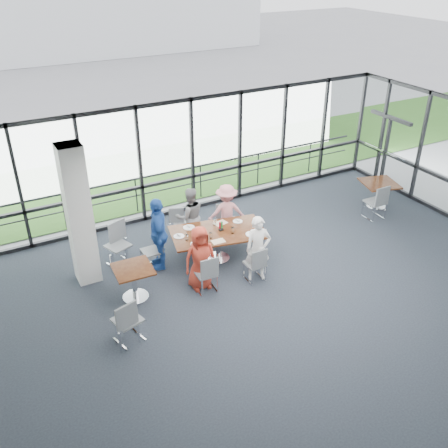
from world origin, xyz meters
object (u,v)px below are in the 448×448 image
chair_main_fr (229,221)px  diner_far_left (190,216)px  diner_far_right (226,212)px  chair_spare_r (375,202)px  structural_column (79,216)px  main_table (218,235)px  chair_spare_lb (118,246)px  side_table_right (379,186)px  chair_main_nl (205,273)px  chair_spare_la (127,320)px  chair_main_fl (182,225)px  side_table_left (133,273)px  chair_main_nr (255,264)px  diner_near_right (258,249)px  diner_end (158,233)px  chair_main_end (152,251)px

chair_main_fr → diner_far_left: bearing=15.3°
diner_far_right → chair_spare_r: bearing=-177.1°
structural_column → diner_far_left: size_ratio=2.11×
main_table → chair_spare_lb: chair_spare_lb is taller
diner_far_right → side_table_right: bearing=-169.8°
side_table_right → chair_main_nl: 6.27m
chair_spare_la → chair_spare_lb: chair_spare_lb is taller
chair_main_fl → chair_spare_lb: chair_spare_lb is taller
side_table_left → diner_far_right: bearing=23.4°
side_table_left → chair_main_fr: size_ratio=1.03×
diner_far_left → chair_spare_r: 5.16m
side_table_right → chair_spare_lb: bearing=175.0°
side_table_left → side_table_right: 7.63m
chair_main_nr → chair_main_fl: size_ratio=1.03×
chair_main_nr → diner_far_left: bearing=104.9°
diner_far_left → chair_main_nr: (0.58, -2.13, -0.34)m
side_table_right → diner_near_right: diner_near_right is taller
chair_spare_lb → diner_far_right: bearing=157.2°
structural_column → diner_end: size_ratio=1.81×
structural_column → diner_far_left: bearing=6.1°
chair_main_nr → chair_spare_lb: (-2.48, 2.05, 0.08)m
main_table → diner_far_right: bearing=61.9°
chair_main_fr → chair_spare_la: size_ratio=0.83×
chair_main_fl → chair_main_end: (-1.14, -0.85, 0.04)m
diner_far_left → chair_main_nl: diner_far_left is taller
chair_spare_r → diner_end: bearing=175.3°
chair_main_fl → chair_spare_la: 3.84m
diner_far_right → diner_far_left: bearing=3.2°
chair_main_fr → chair_main_end: (-2.30, -0.48, 0.04)m
diner_far_left → chair_spare_la: (-2.56, -2.69, -0.27)m
main_table → chair_main_nr: 1.22m
diner_end → chair_main_nr: (1.66, -1.52, -0.46)m
diner_near_right → chair_spare_la: size_ratio=1.58×
diner_far_left → chair_spare_la: bearing=55.1°
diner_far_left → diner_far_right: (0.91, -0.21, -0.01)m
side_table_right → chair_main_end: bearing=178.8°
diner_far_left → chair_spare_r: (5.01, -1.20, -0.27)m
chair_main_fl → chair_spare_la: bearing=70.2°
side_table_right → diner_end: size_ratio=0.66×
chair_main_fl → chair_spare_lb: size_ratio=0.81×
chair_main_fl → chair_spare_la: (-2.44, -2.96, 0.08)m
diner_near_right → diner_far_right: (0.24, 1.89, -0.03)m
side_table_left → chair_main_nl: (1.44, -0.47, -0.18)m
structural_column → main_table: bearing=-13.1°
side_table_right → diner_far_left: 5.63m
diner_near_right → diner_end: 2.30m
side_table_left → chair_spare_lb: bearing=85.4°
diner_near_right → diner_far_right: diner_near_right is taller
chair_main_nr → side_table_right: bearing=15.2°
diner_near_right → chair_spare_r: (4.34, 0.90, -0.28)m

